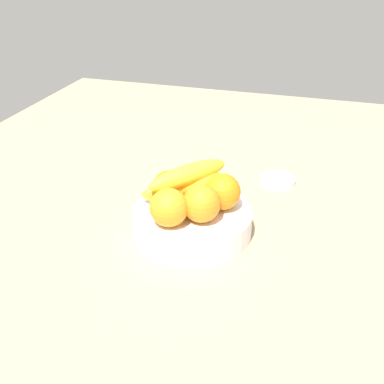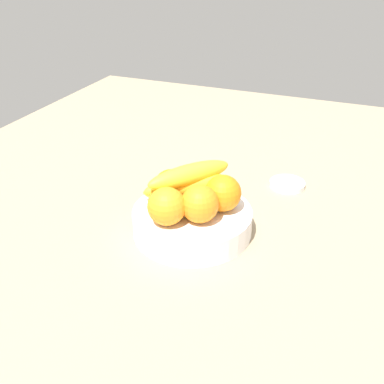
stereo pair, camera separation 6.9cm
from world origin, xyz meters
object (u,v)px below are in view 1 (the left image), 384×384
object	(u,v)px
orange_front_right	(222,192)
jar_lid	(278,180)
orange_back_left	(170,188)
banana_bunch	(188,185)
fruit_bowl	(192,222)
orange_center	(196,180)
orange_back_right	(169,208)
orange_front_left	(201,204)

from	to	relation	value
orange_front_right	jar_lid	distance (cm)	24.78
orange_front_right	orange_back_left	distance (cm)	9.79
banana_bunch	orange_back_left	bearing A→B (deg)	103.15
fruit_bowl	orange_center	world-z (taller)	orange_center
orange_center	orange_back_right	bearing A→B (deg)	171.44
orange_back_right	orange_back_left	bearing A→B (deg)	17.58
orange_back_left	banana_bunch	xyz separation A→B (cm)	(0.77, -3.30, 0.78)
orange_front_right	banana_bunch	distance (cm)	6.46
orange_front_left	orange_front_right	bearing A→B (deg)	-25.87
orange_front_left	orange_back_left	bearing A→B (deg)	62.61
fruit_bowl	orange_front_right	size ratio (longest dim) A/B	3.27
orange_center	fruit_bowl	bearing A→B (deg)	-170.68
fruit_bowl	orange_back_right	bearing A→B (deg)	154.81
fruit_bowl	orange_front_left	world-z (taller)	orange_front_left
orange_back_right	jar_lid	distance (cm)	34.90
orange_front_left	banana_bunch	world-z (taller)	banana_bunch
jar_lid	orange_front_right	bearing A→B (deg)	160.29
fruit_bowl	orange_center	distance (cm)	8.07
orange_front_left	jar_lid	size ratio (longest dim) A/B	0.87
orange_front_left	orange_back_right	bearing A→B (deg)	120.09
orange_front_left	orange_back_right	world-z (taller)	same
jar_lid	banana_bunch	bearing A→B (deg)	147.97
orange_back_left	jar_lid	bearing A→B (deg)	-36.67
orange_center	orange_front_left	bearing A→B (deg)	-157.10
orange_front_left	banana_bunch	xyz separation A→B (cm)	(4.48, 3.86, 0.78)
orange_center	orange_back_left	bearing A→B (deg)	139.14
orange_center	banana_bunch	world-z (taller)	banana_bunch
orange_front_left	orange_center	bearing A→B (deg)	22.90
fruit_bowl	jar_lid	bearing A→B (deg)	-27.53
orange_front_left	jar_lid	xyz separation A→B (cm)	(27.39, -10.47, -7.59)
fruit_bowl	orange_back_right	world-z (taller)	orange_back_right
orange_front_right	banana_bunch	world-z (taller)	banana_bunch
fruit_bowl	orange_front_right	xyz separation A→B (cm)	(2.66, -5.01, 5.80)
orange_back_right	jar_lid	xyz separation A→B (cm)	(30.32, -15.53, -7.59)
orange_back_left	banana_bunch	bearing A→B (deg)	-76.85
fruit_bowl	orange_front_right	distance (cm)	8.11
fruit_bowl	orange_back_left	distance (cm)	7.54
orange_front_right	orange_center	bearing A→B (deg)	64.10
orange_back_left	jar_lid	size ratio (longest dim) A/B	0.87
orange_center	banana_bunch	bearing A→B (deg)	172.66
orange_back_right	banana_bunch	size ratio (longest dim) A/B	0.39
orange_center	jar_lid	size ratio (longest dim) A/B	0.87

